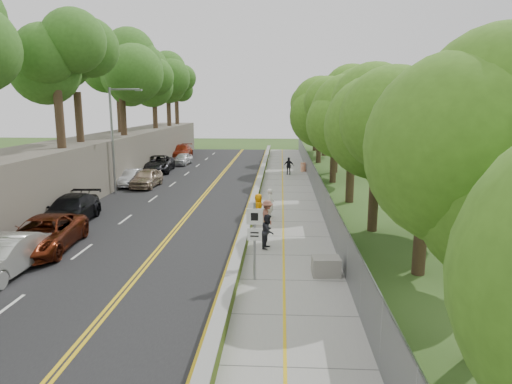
# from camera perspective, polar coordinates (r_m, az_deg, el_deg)

# --- Properties ---
(ground) EXTENTS (140.00, 140.00, 0.00)m
(ground) POSITION_cam_1_polar(r_m,az_deg,el_deg) (21.12, -2.57, -7.89)
(ground) COLOR #33511E
(ground) RESTS_ON ground
(road) EXTENTS (11.20, 66.00, 0.04)m
(road) POSITION_cam_1_polar(r_m,az_deg,el_deg) (36.30, -8.72, 0.08)
(road) COLOR black
(road) RESTS_ON ground
(sidewalk) EXTENTS (4.20, 66.00, 0.05)m
(sidewalk) POSITION_cam_1_polar(r_m,az_deg,el_deg) (35.54, 3.92, -0.05)
(sidewalk) COLOR gray
(sidewalk) RESTS_ON ground
(jersey_barrier) EXTENTS (0.42, 66.00, 0.60)m
(jersey_barrier) POSITION_cam_1_polar(r_m,az_deg,el_deg) (35.52, 0.22, 0.42)
(jersey_barrier) COLOR #8ACE10
(jersey_barrier) RESTS_ON ground
(rock_embankment) EXTENTS (5.00, 66.00, 4.00)m
(rock_embankment) POSITION_cam_1_polar(r_m,az_deg,el_deg) (38.48, -20.72, 3.09)
(rock_embankment) COLOR #595147
(rock_embankment) RESTS_ON ground
(chainlink_fence) EXTENTS (0.04, 66.00, 2.00)m
(chainlink_fence) POSITION_cam_1_polar(r_m,az_deg,el_deg) (35.45, 7.34, 1.46)
(chainlink_fence) COLOR slate
(chainlink_fence) RESTS_ON ground
(trees_embankment) EXTENTS (6.40, 66.00, 13.00)m
(trees_embankment) POSITION_cam_1_polar(r_m,az_deg,el_deg) (38.15, -20.91, 15.84)
(trees_embankment) COLOR #3C7523
(trees_embankment) RESTS_ON rock_embankment
(trees_fenceside) EXTENTS (7.00, 66.00, 14.00)m
(trees_fenceside) POSITION_cam_1_polar(r_m,az_deg,el_deg) (35.22, 11.47, 11.08)
(trees_fenceside) COLOR #4E8722
(trees_fenceside) RESTS_ON ground
(streetlight) EXTENTS (2.52, 0.22, 8.00)m
(streetlight) POSITION_cam_1_polar(r_m,az_deg,el_deg) (36.17, -17.20, 7.06)
(streetlight) COLOR gray
(streetlight) RESTS_ON ground
(signpost) EXTENTS (0.62, 0.09, 3.10)m
(signpost) POSITION_cam_1_polar(r_m,az_deg,el_deg) (17.58, -0.18, -5.10)
(signpost) COLOR gray
(signpost) RESTS_ON sidewalk
(construction_barrel) EXTENTS (0.55, 0.55, 0.91)m
(construction_barrel) POSITION_cam_1_polar(r_m,az_deg,el_deg) (46.36, 5.93, 3.12)
(construction_barrel) COLOR #D94100
(construction_barrel) RESTS_ON sidewalk
(concrete_block) EXTENTS (1.15, 0.89, 0.74)m
(concrete_block) POSITION_cam_1_polar(r_m,az_deg,el_deg) (18.75, 8.74, -9.14)
(concrete_block) COLOR gray
(concrete_block) RESTS_ON sidewalk
(car_1) EXTENTS (1.70, 4.77, 1.57)m
(car_1) POSITION_cam_1_polar(r_m,az_deg,el_deg) (20.94, -29.07, -7.11)
(car_1) COLOR beige
(car_1) RESTS_ON road
(car_2) EXTENTS (3.15, 5.91, 1.58)m
(car_2) POSITION_cam_1_polar(r_m,az_deg,el_deg) (23.56, -25.00, -4.82)
(car_2) COLOR #561B0B
(car_2) RESTS_ON road
(car_3) EXTENTS (2.62, 5.62, 1.59)m
(car_3) POSITION_cam_1_polar(r_m,az_deg,el_deg) (28.21, -22.16, -2.10)
(car_3) COLOR black
(car_3) RESTS_ON road
(car_4) EXTENTS (1.93, 4.47, 1.50)m
(car_4) POSITION_cam_1_polar(r_m,az_deg,el_deg) (38.62, -13.50, 1.72)
(car_4) COLOR tan
(car_4) RESTS_ON road
(car_5) EXTENTS (1.64, 4.18, 1.36)m
(car_5) POSITION_cam_1_polar(r_m,az_deg,el_deg) (39.60, -15.50, 1.74)
(car_5) COLOR silver
(car_5) RESTS_ON road
(car_6) EXTENTS (3.24, 6.13, 1.64)m
(car_6) POSITION_cam_1_polar(r_m,az_deg,el_deg) (46.81, -12.18, 3.45)
(car_6) COLOR black
(car_6) RESTS_ON road
(car_7) EXTENTS (2.66, 5.88, 1.67)m
(car_7) POSITION_cam_1_polar(r_m,az_deg,el_deg) (58.21, -9.30, 5.01)
(car_7) COLOR #9E3117
(car_7) RESTS_ON road
(car_8) EXTENTS (1.90, 4.00, 1.32)m
(car_8) POSITION_cam_1_polar(r_m,az_deg,el_deg) (51.92, -9.17, 4.11)
(car_8) COLOR silver
(car_8) RESTS_ON road
(painter_0) EXTENTS (0.57, 0.83, 1.64)m
(painter_0) POSITION_cam_1_polar(r_m,az_deg,el_deg) (26.52, 0.29, -1.98)
(painter_0) COLOR orange
(painter_0) RESTS_ON sidewalk
(painter_1) EXTENTS (0.56, 0.73, 1.78)m
(painter_1) POSITION_cam_1_polar(r_m,az_deg,el_deg) (27.39, 1.85, -1.43)
(painter_1) COLOR white
(painter_1) RESTS_ON sidewalk
(painter_2) EXTENTS (0.79, 0.92, 1.65)m
(painter_2) POSITION_cam_1_polar(r_m,az_deg,el_deg) (21.72, 1.49, -4.93)
(painter_2) COLOR black
(painter_2) RESTS_ON sidewalk
(painter_3) EXTENTS (0.98, 1.28, 1.75)m
(painter_3) POSITION_cam_1_polar(r_m,az_deg,el_deg) (24.33, 1.40, -3.05)
(painter_3) COLOR #915342
(painter_3) RESTS_ON sidewalk
(person_far) EXTENTS (0.99, 0.43, 1.68)m
(person_far) POSITION_cam_1_polar(r_m,az_deg,el_deg) (44.18, 4.12, 3.27)
(person_far) COLOR black
(person_far) RESTS_ON sidewalk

